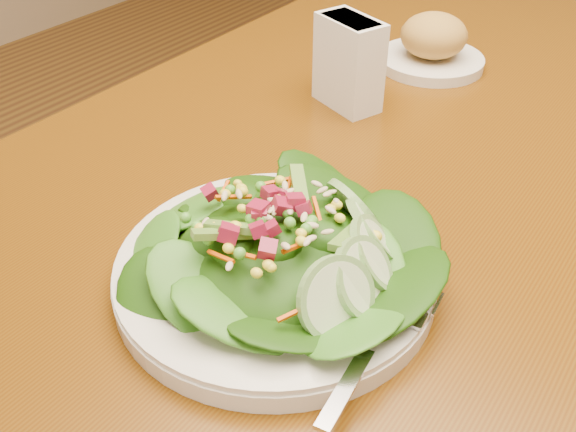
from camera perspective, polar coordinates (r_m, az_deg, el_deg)
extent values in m
cube|color=#533108|center=(0.84, 14.72, 6.03)|extent=(0.90, 1.40, 0.04)
cylinder|color=#492E14|center=(1.67, 9.25, 8.13)|extent=(0.07, 0.07, 0.71)
cylinder|color=silver|center=(0.58, -1.15, -5.12)|extent=(0.29, 0.29, 0.02)
ellipsoid|color=#12370B|center=(0.56, -1.19, -2.77)|extent=(0.19, 0.19, 0.04)
cube|color=silver|center=(0.51, 8.13, -11.15)|extent=(0.05, 0.18, 0.01)
cylinder|color=silver|center=(1.01, 12.53, 13.31)|extent=(0.16, 0.16, 0.02)
ellipsoid|color=#AB7E30|center=(0.99, 12.84, 15.41)|extent=(0.10, 0.10, 0.06)
cube|color=white|center=(0.85, 5.41, 13.38)|extent=(0.10, 0.08, 0.12)
cube|color=white|center=(0.85, 5.45, 13.94)|extent=(0.09, 0.07, 0.10)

